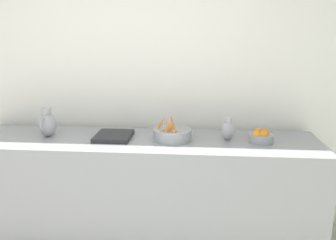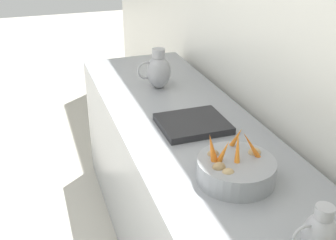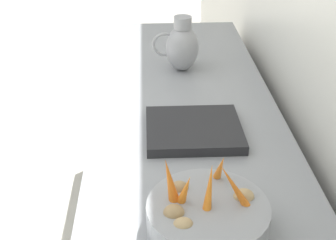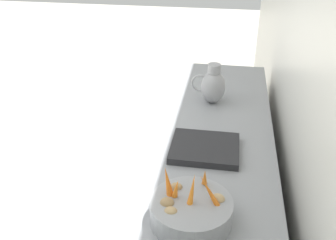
{
  "view_description": "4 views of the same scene",
  "coord_description": "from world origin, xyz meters",
  "views": [
    {
      "loc": [
        1.42,
        0.69,
        1.82
      ],
      "look_at": [
        -1.35,
        0.45,
        1.14
      ],
      "focal_mm": 38.63,
      "sensor_mm": 36.0,
      "label": 1
    },
    {
      "loc": [
        -0.74,
        1.74,
        1.93
      ],
      "look_at": [
        -1.33,
        0.04,
        1.03
      ],
      "focal_mm": 44.55,
      "sensor_mm": 36.0,
      "label": 2
    },
    {
      "loc": [
        -1.32,
        1.39,
        1.82
      ],
      "look_at": [
        -1.38,
        0.17,
        1.11
      ],
      "focal_mm": 49.58,
      "sensor_mm": 36.0,
      "label": 3
    },
    {
      "loc": [
        -1.57,
        1.62,
        2.01
      ],
      "look_at": [
        -1.3,
        -0.01,
        1.11
      ],
      "focal_mm": 41.34,
      "sensor_mm": 36.0,
      "label": 4
    }
  ],
  "objects": [
    {
      "name": "tile_wall_left",
      "position": [
        -1.95,
        0.71,
        1.5
      ],
      "size": [
        0.1,
        8.17,
        3.0
      ],
      "primitive_type": "cube",
      "color": "white",
      "rests_on": "ground_plane"
    },
    {
      "name": "prep_counter",
      "position": [
        -1.47,
        0.21,
        0.47
      ],
      "size": [
        0.73,
        2.99,
        0.94
      ],
      "primitive_type": "cube",
      "color": "gray",
      "rests_on": "ground_plane"
    },
    {
      "name": "vegetable_colander",
      "position": [
        -1.47,
        0.47,
        0.99
      ],
      "size": [
        0.32,
        0.32,
        0.22
      ],
      "color": "gray",
      "rests_on": "prep_counter"
    },
    {
      "name": "orange_bowl",
      "position": [
        -1.47,
        1.2,
        0.99
      ],
      "size": [
        0.2,
        0.2,
        0.11
      ],
      "color": "gray",
      "rests_on": "prep_counter"
    },
    {
      "name": "metal_pitcher_tall",
      "position": [
        -1.48,
        -0.6,
        1.05
      ],
      "size": [
        0.21,
        0.15,
        0.25
      ],
      "color": "#939399",
      "rests_on": "prep_counter"
    },
    {
      "name": "metal_pitcher_short",
      "position": [
        -1.52,
        0.94,
        1.02
      ],
      "size": [
        0.16,
        0.11,
        0.19
      ],
      "color": "#A3A3A8",
      "rests_on": "prep_counter"
    },
    {
      "name": "counter_sink_basin",
      "position": [
        -1.48,
        -0.03,
        0.96
      ],
      "size": [
        0.34,
        0.3,
        0.04
      ],
      "primitive_type": "cube",
      "color": "#232326",
      "rests_on": "prep_counter"
    }
  ]
}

